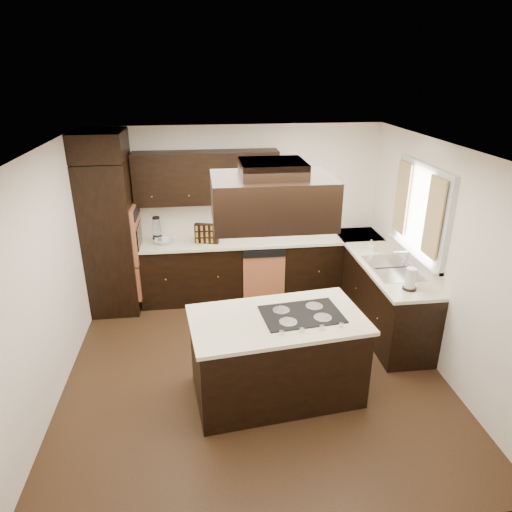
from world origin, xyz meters
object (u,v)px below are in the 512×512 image
oven_column (111,238)px  range_hood (272,200)px  spice_rack (207,233)px  island (277,358)px

oven_column → range_hood: 3.13m
range_hood → oven_column: bearing=129.7°
range_hood → spice_rack: range_hood is taller
spice_rack → range_hood: bearing=-59.7°
island → spice_rack: spice_rack is taller
oven_column → spice_rack: size_ratio=6.29×
island → range_hood: 1.72m
oven_column → spice_rack: bearing=0.5°
island → range_hood: bearing=-143.0°
oven_column → island: 2.99m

